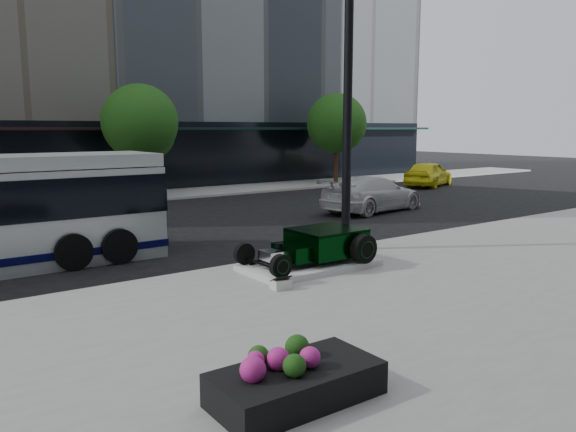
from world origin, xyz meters
TOP-DOWN VIEW (x-y plane):
  - ground at (0.00, 0.00)m, footprint 120.00×120.00m
  - sidewalk_far at (0.00, 14.00)m, footprint 70.00×4.00m
  - street_trees at (1.15, 13.07)m, footprint 29.80×3.80m
  - display_plinth at (-1.18, -3.52)m, footprint 3.40×1.80m
  - hot_rod at (-0.85, -3.52)m, footprint 3.22×2.00m
  - info_plaque at (-2.86, -4.62)m, footprint 0.43×0.34m
  - lamppost at (1.05, -2.38)m, footprint 0.46×0.46m
  - flower_planter at (-5.64, -8.89)m, footprint 2.23×1.14m
  - white_sedan at (7.61, 3.21)m, footprint 5.63×2.97m
  - yellow_taxi at (18.08, 8.85)m, footprint 5.03×3.44m

SIDE VIEW (x-z plane):
  - ground at x=0.00m, z-range 0.00..0.00m
  - sidewalk_far at x=0.00m, z-range 0.00..0.12m
  - display_plinth at x=-1.18m, z-range 0.12..0.27m
  - info_plaque at x=-2.86m, z-range 0.09..0.40m
  - flower_planter at x=-5.64m, z-range 0.02..0.74m
  - hot_rod at x=-0.85m, z-range 0.29..1.10m
  - white_sedan at x=7.61m, z-range 0.00..1.56m
  - yellow_taxi at x=18.08m, z-range 0.00..1.59m
  - street_trees at x=1.15m, z-range 0.92..6.62m
  - lamppost at x=1.05m, z-range -0.20..8.22m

